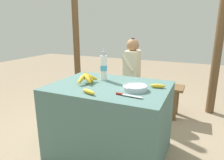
{
  "coord_description": "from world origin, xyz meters",
  "views": [
    {
      "loc": [
        0.79,
        -1.68,
        1.28
      ],
      "look_at": [
        0.0,
        0.05,
        0.77
      ],
      "focal_mm": 32.0,
      "sensor_mm": 36.0,
      "label": 1
    }
  ],
  "objects_px": {
    "loose_banana_side": "(158,86)",
    "seated_vendor": "(129,69)",
    "serving_bowl": "(135,87)",
    "water_bottle": "(104,67)",
    "banana_bunch_green": "(104,75)",
    "knife": "(125,95)",
    "banana_bunch_ripe": "(87,77)",
    "loose_banana_front": "(89,92)",
    "support_post_far": "(221,24)",
    "wooden_bench": "(128,86)",
    "support_post_near": "(76,25)"
  },
  "relations": [
    {
      "from": "water_bottle",
      "to": "seated_vendor",
      "type": "distance_m",
      "value": 0.99
    },
    {
      "from": "loose_banana_front",
      "to": "support_post_far",
      "type": "height_order",
      "value": "support_post_far"
    },
    {
      "from": "serving_bowl",
      "to": "support_post_near",
      "type": "distance_m",
      "value": 2.39
    },
    {
      "from": "loose_banana_front",
      "to": "support_post_near",
      "type": "bearing_deg",
      "value": 126.3
    },
    {
      "from": "seated_vendor",
      "to": "banana_bunch_green",
      "type": "relative_size",
      "value": 4.52
    },
    {
      "from": "loose_banana_front",
      "to": "banana_bunch_green",
      "type": "height_order",
      "value": "loose_banana_front"
    },
    {
      "from": "serving_bowl",
      "to": "support_post_near",
      "type": "height_order",
      "value": "support_post_near"
    },
    {
      "from": "wooden_bench",
      "to": "seated_vendor",
      "type": "height_order",
      "value": "seated_vendor"
    },
    {
      "from": "banana_bunch_ripe",
      "to": "serving_bowl",
      "type": "xyz_separation_m",
      "value": [
        0.51,
        -0.03,
        -0.03
      ]
    },
    {
      "from": "serving_bowl",
      "to": "seated_vendor",
      "type": "distance_m",
      "value": 1.27
    },
    {
      "from": "loose_banana_side",
      "to": "seated_vendor",
      "type": "xyz_separation_m",
      "value": [
        -0.64,
        1.02,
        -0.1
      ]
    },
    {
      "from": "water_bottle",
      "to": "loose_banana_front",
      "type": "xyz_separation_m",
      "value": [
        0.09,
        -0.46,
        -0.12
      ]
    },
    {
      "from": "loose_banana_front",
      "to": "support_post_far",
      "type": "xyz_separation_m",
      "value": [
        1.04,
        1.86,
        0.56
      ]
    },
    {
      "from": "wooden_bench",
      "to": "support_post_far",
      "type": "bearing_deg",
      "value": 18.1
    },
    {
      "from": "water_bottle",
      "to": "wooden_bench",
      "type": "relative_size",
      "value": 0.2
    },
    {
      "from": "knife",
      "to": "banana_bunch_ripe",
      "type": "bearing_deg",
      "value": 162.08
    },
    {
      "from": "loose_banana_side",
      "to": "banana_bunch_green",
      "type": "bearing_deg",
      "value": 135.69
    },
    {
      "from": "serving_bowl",
      "to": "support_post_far",
      "type": "distance_m",
      "value": 1.84
    },
    {
      "from": "loose_banana_front",
      "to": "support_post_far",
      "type": "distance_m",
      "value": 2.2
    },
    {
      "from": "banana_bunch_green",
      "to": "serving_bowl",
      "type": "bearing_deg",
      "value": -52.93
    },
    {
      "from": "loose_banana_front",
      "to": "loose_banana_side",
      "type": "height_order",
      "value": "same"
    },
    {
      "from": "water_bottle",
      "to": "banana_bunch_green",
      "type": "relative_size",
      "value": 1.32
    },
    {
      "from": "knife",
      "to": "banana_bunch_green",
      "type": "relative_size",
      "value": 0.93
    },
    {
      "from": "loose_banana_side",
      "to": "knife",
      "type": "distance_m",
      "value": 0.39
    },
    {
      "from": "support_post_near",
      "to": "serving_bowl",
      "type": "bearing_deg",
      "value": -43.43
    },
    {
      "from": "loose_banana_side",
      "to": "water_bottle",
      "type": "bearing_deg",
      "value": 174.58
    },
    {
      "from": "serving_bowl",
      "to": "water_bottle",
      "type": "distance_m",
      "value": 0.48
    },
    {
      "from": "serving_bowl",
      "to": "water_bottle",
      "type": "xyz_separation_m",
      "value": [
        -0.41,
        0.21,
        0.11
      ]
    },
    {
      "from": "banana_bunch_ripe",
      "to": "loose_banana_front",
      "type": "height_order",
      "value": "banana_bunch_ripe"
    },
    {
      "from": "support_post_far",
      "to": "seated_vendor",
      "type": "bearing_deg",
      "value": -160.07
    },
    {
      "from": "loose_banana_front",
      "to": "seated_vendor",
      "type": "xyz_separation_m",
      "value": [
        -0.14,
        1.43,
        -0.1
      ]
    },
    {
      "from": "loose_banana_front",
      "to": "banana_bunch_green",
      "type": "xyz_separation_m",
      "value": [
        -0.59,
        1.47,
        -0.24
      ]
    },
    {
      "from": "seated_vendor",
      "to": "wooden_bench",
      "type": "bearing_deg",
      "value": -68.14
    },
    {
      "from": "seated_vendor",
      "to": "support_post_far",
      "type": "distance_m",
      "value": 1.42
    },
    {
      "from": "knife",
      "to": "seated_vendor",
      "type": "relative_size",
      "value": 0.21
    },
    {
      "from": "loose_banana_side",
      "to": "knife",
      "type": "bearing_deg",
      "value": -120.68
    },
    {
      "from": "water_bottle",
      "to": "knife",
      "type": "bearing_deg",
      "value": -44.82
    },
    {
      "from": "serving_bowl",
      "to": "knife",
      "type": "distance_m",
      "value": 0.18
    },
    {
      "from": "serving_bowl",
      "to": "knife",
      "type": "relative_size",
      "value": 0.95
    },
    {
      "from": "support_post_far",
      "to": "water_bottle",
      "type": "bearing_deg",
      "value": -129.02
    },
    {
      "from": "loose_banana_side",
      "to": "banana_bunch_green",
      "type": "distance_m",
      "value": 1.54
    },
    {
      "from": "serving_bowl",
      "to": "water_bottle",
      "type": "bearing_deg",
      "value": 153.53
    },
    {
      "from": "banana_bunch_ripe",
      "to": "loose_banana_side",
      "type": "relative_size",
      "value": 1.95
    },
    {
      "from": "serving_bowl",
      "to": "loose_banana_front",
      "type": "distance_m",
      "value": 0.42
    },
    {
      "from": "banana_bunch_ripe",
      "to": "wooden_bench",
      "type": "xyz_separation_m",
      "value": [
        0.02,
        1.18,
        -0.41
      ]
    },
    {
      "from": "loose_banana_side",
      "to": "banana_bunch_ripe",
      "type": "bearing_deg",
      "value": -169.67
    },
    {
      "from": "water_bottle",
      "to": "seated_vendor",
      "type": "xyz_separation_m",
      "value": [
        -0.05,
        0.96,
        -0.21
      ]
    },
    {
      "from": "banana_bunch_ripe",
      "to": "seated_vendor",
      "type": "xyz_separation_m",
      "value": [
        0.04,
        1.14,
        -0.14
      ]
    },
    {
      "from": "serving_bowl",
      "to": "banana_bunch_ripe",
      "type": "bearing_deg",
      "value": 177.04
    },
    {
      "from": "water_bottle",
      "to": "loose_banana_front",
      "type": "relative_size",
      "value": 2.05
    }
  ]
}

